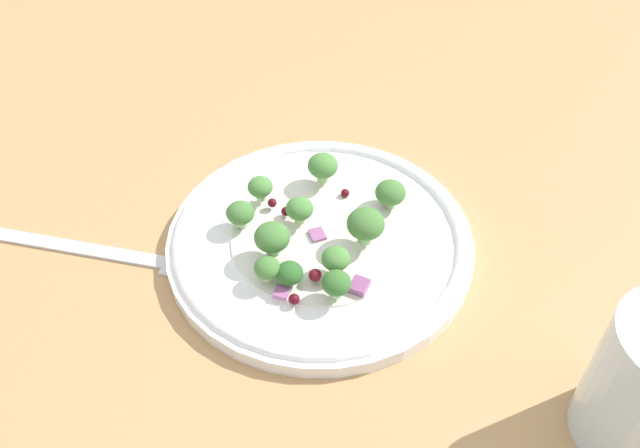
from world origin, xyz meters
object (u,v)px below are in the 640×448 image
at_px(broccoli_floret_0, 272,238).
at_px(fork, 110,252).
at_px(broccoli_floret_2, 366,220).
at_px(broccoli_floret_1, 240,213).
at_px(plate, 320,240).

bearing_deg(broccoli_floret_0, fork, 179.16).
bearing_deg(broccoli_floret_0, broccoli_floret_2, 19.10).
bearing_deg(broccoli_floret_1, broccoli_floret_2, -3.74).
relative_size(broccoli_floret_1, fork, 0.12).
height_order(broccoli_floret_1, broccoli_floret_2, broccoli_floret_2).
relative_size(plate, broccoli_floret_0, 8.84).
bearing_deg(fork, broccoli_floret_0, -0.84).
bearing_deg(plate, broccoli_floret_0, -142.73).
relative_size(broccoli_floret_1, broccoli_floret_2, 0.77).
bearing_deg(broccoli_floret_2, broccoli_floret_0, -160.90).
height_order(plate, fork, plate).
bearing_deg(fork, broccoli_floret_2, 6.21).
height_order(broccoli_floret_0, broccoli_floret_1, broccoli_floret_0).
bearing_deg(broccoli_floret_1, fork, -164.52).
bearing_deg(plate, broccoli_floret_1, 175.65).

